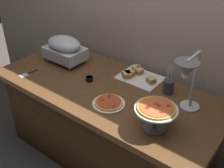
{
  "coord_description": "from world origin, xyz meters",
  "views": [
    {
      "loc": [
        1.18,
        -1.44,
        1.95
      ],
      "look_at": [
        0.06,
        0.0,
        0.81
      ],
      "focal_mm": 44.19,
      "sensor_mm": 36.0,
      "label": 1
    }
  ],
  "objects": [
    {
      "name": "serving_spatula",
      "position": [
        -0.66,
        -0.25,
        0.76
      ],
      "size": [
        0.06,
        0.17,
        0.01
      ],
      "color": "#B7BABF",
      "rests_on": "buffet_table"
    },
    {
      "name": "sandwich_platter",
      "position": [
        0.12,
        0.27,
        0.78
      ],
      "size": [
        0.36,
        0.27,
        0.06
      ],
      "color": "white",
      "rests_on": "buffet_table"
    },
    {
      "name": "heat_lamp",
      "position": [
        0.65,
        0.01,
        1.1
      ],
      "size": [
        0.15,
        0.33,
        0.45
      ],
      "color": "#B7BABF",
      "rests_on": "buffet_table"
    },
    {
      "name": "ground_plane",
      "position": [
        0.0,
        0.0,
        0.0
      ],
      "size": [
        8.0,
        8.0,
        0.0
      ],
      "primitive_type": "plane",
      "color": "#4C443D"
    },
    {
      "name": "chafing_dish",
      "position": [
        -0.57,
        0.11,
        0.9
      ],
      "size": [
        0.37,
        0.24,
        0.25
      ],
      "color": "#B7BABF",
      "rests_on": "buffet_table"
    },
    {
      "name": "back_wall",
      "position": [
        0.0,
        0.5,
        1.2
      ],
      "size": [
        4.4,
        0.04,
        2.4
      ],
      "primitive_type": "cube",
      "color": "tan",
      "rests_on": "ground_plane"
    },
    {
      "name": "sauce_cup_near",
      "position": [
        -0.17,
        -0.01,
        0.78
      ],
      "size": [
        0.06,
        0.06,
        0.04
      ],
      "color": "black",
      "rests_on": "buffet_table"
    },
    {
      "name": "utensil_holder",
      "position": [
        0.43,
        0.23,
        0.82
      ],
      "size": [
        0.08,
        0.08,
        0.23
      ],
      "color": "#383347",
      "rests_on": "buffet_table"
    },
    {
      "name": "pizza_plate_front",
      "position": [
        0.17,
        -0.17,
        0.77
      ],
      "size": [
        0.24,
        0.24,
        0.03
      ],
      "color": "white",
      "rests_on": "buffet_table"
    },
    {
      "name": "buffet_table",
      "position": [
        0.0,
        0.0,
        0.39
      ],
      "size": [
        1.9,
        0.84,
        0.76
      ],
      "color": "brown",
      "rests_on": "ground_plane"
    },
    {
      "name": "pizza_plate_center",
      "position": [
        0.56,
        -0.2,
        0.91
      ],
      "size": [
        0.27,
        0.27,
        0.18
      ],
      "color": "#595B60",
      "rests_on": "buffet_table"
    }
  ]
}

